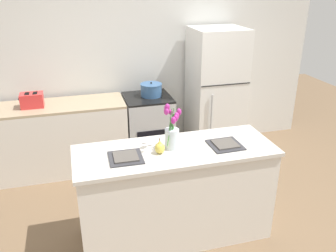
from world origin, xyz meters
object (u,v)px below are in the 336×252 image
Objects in this scene: refrigerator at (215,93)px; toaster at (32,100)px; pear_figurine at (160,147)px; stove_range at (148,129)px; flower_vase at (172,132)px; plate_setting_right at (225,144)px; cooking_pot at (151,90)px; plate_setting_left at (126,157)px.

toaster is (-2.36, -0.01, 0.12)m from refrigerator.
stove_range is at bearing 81.17° from pear_figurine.
flower_vase reaches higher than plate_setting_right.
plate_setting_right is at bearing -79.82° from cooking_pot.
cooking_pot is at bearing 69.94° from plate_setting_left.
plate_setting_left is at bearing -177.71° from pear_figurine.
plate_setting_right is (0.61, -0.01, -0.05)m from pear_figurine.
refrigerator is 2.36m from toaster.
pear_figurine reaches higher than plate_setting_right.
refrigerator reaches higher than plate_setting_right.
plate_setting_right is (0.91, 0.00, 0.00)m from plate_setting_left.
toaster is at bearing 129.46° from flower_vase.
plate_setting_right is at bearing -109.79° from refrigerator.
plate_setting_left is 0.91m from plate_setting_right.
plate_setting_left is (-0.30, -0.01, -0.05)m from pear_figurine.
pear_figurine is at bearing -151.39° from flower_vase.
pear_figurine is at bearing 2.29° from plate_setting_left.
cooking_pot is (0.61, 1.67, 0.04)m from plate_setting_left.
toaster is at bearing -178.78° from cooking_pot.
pear_figurine is at bearing -98.83° from stove_range.
flower_vase is at bearing -50.54° from toaster.
stove_range is 3.11× the size of plate_setting_right.
stove_range is at bearing 71.42° from plate_setting_left.
cooking_pot reaches higher than pear_figurine.
pear_figurine is 0.49× the size of plate_setting_left.
refrigerator is 2.24m from plate_setting_left.
plate_setting_right is at bearing 0.00° from plate_setting_left.
refrigerator reaches higher than pear_figurine.
flower_vase is 1.53× the size of toaster.
plate_setting_left is 1.78m from cooking_pot.
plate_setting_right is 1.70m from cooking_pot.
pear_figurine is 1.69m from cooking_pot.
pear_figurine is 0.49× the size of plate_setting_right.
plate_setting_right is (-0.59, -1.65, 0.07)m from refrigerator.
plate_setting_left is 1.85m from toaster.
refrigerator is 12.20× the size of pear_figurine.
plate_setting_right is at bearing -42.94° from toaster.
refrigerator reaches higher than flower_vase.
refrigerator is 6.01× the size of plate_setting_left.
plate_setting_right is 1.04× the size of toaster.
pear_figurine is at bearing 178.87° from plate_setting_right.
toaster is 1.00× the size of cooking_pot.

